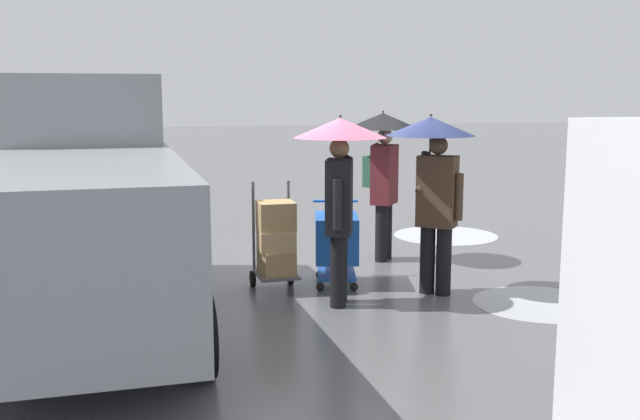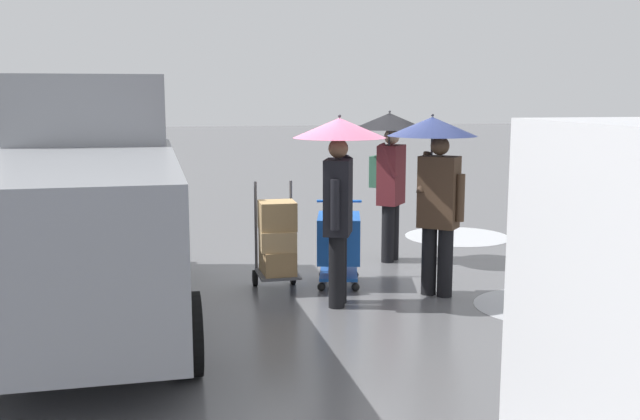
# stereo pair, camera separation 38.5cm
# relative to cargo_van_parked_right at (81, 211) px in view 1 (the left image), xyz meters

# --- Properties ---
(ground_plane) EXTENTS (90.00, 90.00, 0.00)m
(ground_plane) POSITION_rel_cargo_van_parked_right_xyz_m (-3.23, -1.10, -1.18)
(ground_plane) COLOR #5B5B5E
(slush_patch_near_cluster) EXTENTS (1.74, 1.74, 0.01)m
(slush_patch_near_cluster) POSITION_rel_cargo_van_parked_right_xyz_m (-5.67, -3.34, -1.18)
(slush_patch_near_cluster) COLOR silver
(slush_patch_near_cluster) RESTS_ON ground
(slush_patch_under_van) EXTENTS (1.52, 1.52, 0.01)m
(slush_patch_under_van) POSITION_rel_cargo_van_parked_right_xyz_m (-4.99, 0.68, -1.18)
(slush_patch_under_van) COLOR #ADAFB5
(slush_patch_under_van) RESTS_ON ground
(cargo_van_parked_right) EXTENTS (2.24, 5.36, 2.60)m
(cargo_van_parked_right) POSITION_rel_cargo_van_parked_right_xyz_m (0.00, 0.00, 0.00)
(cargo_van_parked_right) COLOR gray
(cargo_van_parked_right) RESTS_ON ground
(shopping_cart_vendor) EXTENTS (0.74, 0.93, 1.02)m
(shopping_cart_vendor) POSITION_rel_cargo_van_parked_right_xyz_m (-2.98, -0.75, -0.61)
(shopping_cart_vendor) COLOR #1951B2
(shopping_cart_vendor) RESTS_ON ground
(hand_dolly_boxes) EXTENTS (0.53, 0.70, 1.32)m
(hand_dolly_boxes) POSITION_rel_cargo_van_parked_right_xyz_m (-2.18, -0.63, -0.56)
(hand_dolly_boxes) COLOR #515156
(hand_dolly_boxes) RESTS_ON ground
(pedestrian_pink_side) EXTENTS (1.04, 1.04, 2.15)m
(pedestrian_pink_side) POSITION_rel_cargo_van_parked_right_xyz_m (-2.77, 0.05, 0.41)
(pedestrian_pink_side) COLOR black
(pedestrian_pink_side) RESTS_ON ground
(pedestrian_black_side) EXTENTS (1.04, 1.04, 2.15)m
(pedestrian_black_side) POSITION_rel_cargo_van_parked_right_xyz_m (-3.98, -1.85, 0.39)
(pedestrian_black_side) COLOR black
(pedestrian_black_side) RESTS_ON ground
(pedestrian_white_side) EXTENTS (1.04, 1.04, 2.15)m
(pedestrian_white_side) POSITION_rel_cargo_van_parked_right_xyz_m (-3.95, -0.06, 0.41)
(pedestrian_white_side) COLOR black
(pedestrian_white_side) RESTS_ON ground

